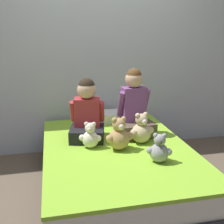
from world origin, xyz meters
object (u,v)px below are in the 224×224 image
at_px(bed, 117,167).
at_px(child_on_left, 87,113).
at_px(teddy_bear_at_foot_of_bed, 159,150).
at_px(teddy_bear_held_by_right_child, 141,130).
at_px(teddy_bear_between_children, 119,136).
at_px(pillow_at_headboard, 102,117).
at_px(teddy_bear_held_by_left_child, 90,137).
at_px(child_on_right, 134,109).

distance_m(bed, child_on_left, 0.60).
height_order(child_on_left, teddy_bear_at_foot_of_bed, child_on_left).
relative_size(child_on_left, teddy_bear_at_foot_of_bed, 2.42).
relative_size(bed, teddy_bear_held_by_right_child, 6.19).
height_order(teddy_bear_held_by_right_child, teddy_bear_between_children, teddy_bear_between_children).
relative_size(teddy_bear_held_by_right_child, pillow_at_headboard, 0.53).
bearing_deg(pillow_at_headboard, child_on_left, -115.92).
relative_size(teddy_bear_held_by_left_child, teddy_bear_between_children, 0.80).
xyz_separation_m(child_on_left, teddy_bear_held_by_left_child, (-0.01, -0.25, -0.15)).
height_order(child_on_left, child_on_right, child_on_right).
bearing_deg(teddy_bear_held_by_right_child, child_on_left, 141.26).
distance_m(child_on_right, teddy_bear_held_by_right_child, 0.28).
bearing_deg(pillow_at_headboard, teddy_bear_held_by_left_child, -108.27).
xyz_separation_m(child_on_left, teddy_bear_between_children, (0.24, -0.35, -0.13)).
relative_size(child_on_left, child_on_right, 0.88).
height_order(child_on_left, pillow_at_headboard, child_on_left).
bearing_deg(teddy_bear_at_foot_of_bed, child_on_left, 149.79).
relative_size(child_on_left, teddy_bear_between_children, 1.96).
distance_m(bed, teddy_bear_held_by_left_child, 0.40).
height_order(child_on_right, teddy_bear_held_by_left_child, child_on_right).
xyz_separation_m(teddy_bear_held_by_left_child, teddy_bear_at_foot_of_bed, (0.51, -0.42, 0.00)).
relative_size(teddy_bear_held_by_left_child, teddy_bear_held_by_right_child, 0.82).
bearing_deg(child_on_right, teddy_bear_between_children, -131.49).
distance_m(teddy_bear_held_by_left_child, pillow_at_headboard, 0.78).
bearing_deg(teddy_bear_held_by_left_child, bed, 8.86).
relative_size(child_on_left, teddy_bear_held_by_left_child, 2.44).
relative_size(child_on_right, pillow_at_headboard, 1.22).
bearing_deg(pillow_at_headboard, bed, -90.00).
height_order(teddy_bear_between_children, pillow_at_headboard, teddy_bear_between_children).
height_order(bed, child_on_left, child_on_left).
bearing_deg(teddy_bear_between_children, bed, 87.69).
xyz_separation_m(child_on_right, teddy_bear_held_by_right_child, (0.00, -0.24, -0.15)).
bearing_deg(teddy_bear_held_by_left_child, teddy_bear_at_foot_of_bed, -22.02).
xyz_separation_m(bed, teddy_bear_held_by_right_child, (0.25, 0.05, 0.34)).
height_order(teddy_bear_held_by_left_child, teddy_bear_held_by_right_child, teddy_bear_held_by_right_child).
distance_m(bed, child_on_right, 0.62).
distance_m(bed, teddy_bear_between_children, 0.35).
bearing_deg(bed, teddy_bear_between_children, -85.00).
relative_size(bed, child_on_left, 3.08).
bearing_deg(child_on_left, bed, -38.70).
distance_m(bed, teddy_bear_at_foot_of_bed, 0.57).
bearing_deg(teddy_bear_held_by_right_child, child_on_right, 78.39).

